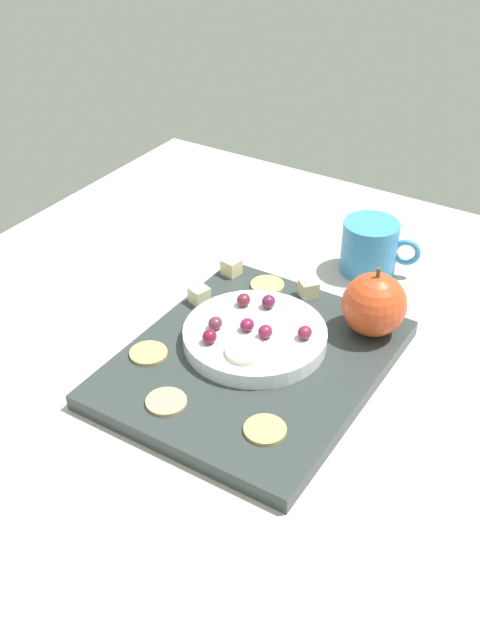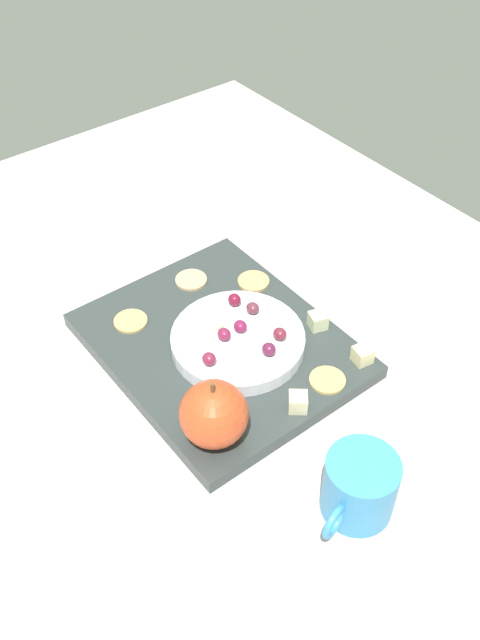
% 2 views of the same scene
% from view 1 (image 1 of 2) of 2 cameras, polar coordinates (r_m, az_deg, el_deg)
% --- Properties ---
extents(table, '(1.16, 1.00, 0.04)m').
position_cam_1_polar(table, '(0.87, -0.95, -6.32)').
color(table, '#B5ACA8').
rests_on(table, ground).
extents(platter, '(0.34, 0.28, 0.02)m').
position_cam_1_polar(platter, '(0.88, 1.02, -3.34)').
color(platter, '#303838').
rests_on(platter, table).
extents(serving_dish, '(0.17, 0.17, 0.02)m').
position_cam_1_polar(serving_dish, '(0.89, 1.16, -1.27)').
color(serving_dish, white).
rests_on(serving_dish, platter).
extents(apple_whole, '(0.08, 0.08, 0.08)m').
position_cam_1_polar(apple_whole, '(0.90, 10.30, 1.19)').
color(apple_whole, '#CC4621').
rests_on(apple_whole, platter).
extents(apple_stem, '(0.01, 0.01, 0.01)m').
position_cam_1_polar(apple_stem, '(0.88, 10.61, 3.63)').
color(apple_stem, brown).
rests_on(apple_stem, apple_whole).
extents(cheese_cube_0, '(0.03, 0.03, 0.02)m').
position_cam_1_polar(cheese_cube_0, '(0.97, 5.44, 2.38)').
color(cheese_cube_0, beige).
rests_on(cheese_cube_0, platter).
extents(cheese_cube_1, '(0.03, 0.03, 0.02)m').
position_cam_1_polar(cheese_cube_1, '(0.96, -3.15, 1.93)').
color(cheese_cube_1, beige).
rests_on(cheese_cube_1, platter).
extents(cheese_cube_2, '(0.03, 0.03, 0.02)m').
position_cam_1_polar(cheese_cube_2, '(1.01, -0.67, 4.12)').
color(cheese_cube_2, beige).
rests_on(cheese_cube_2, platter).
extents(cracker_0, '(0.05, 0.05, 0.00)m').
position_cam_1_polar(cracker_0, '(0.88, -7.07, -2.56)').
color(cracker_0, tan).
rests_on(cracker_0, platter).
extents(cracker_1, '(0.05, 0.05, 0.00)m').
position_cam_1_polar(cracker_1, '(0.78, 1.94, -8.44)').
color(cracker_1, tan).
rests_on(cracker_1, platter).
extents(cracker_2, '(0.05, 0.05, 0.00)m').
position_cam_1_polar(cracker_2, '(0.81, -5.70, -6.28)').
color(cracker_2, tan).
rests_on(cracker_2, platter).
extents(cracker_3, '(0.05, 0.05, 0.00)m').
position_cam_1_polar(cracker_3, '(0.99, 2.11, 2.71)').
color(cracker_3, tan).
rests_on(cracker_3, platter).
extents(grape_0, '(0.02, 0.02, 0.02)m').
position_cam_1_polar(grape_0, '(0.86, -2.36, -1.28)').
color(grape_0, maroon).
rests_on(grape_0, serving_dish).
extents(grape_1, '(0.02, 0.02, 0.02)m').
position_cam_1_polar(grape_1, '(0.91, 2.21, 1.43)').
color(grape_1, '#5E1D3B').
rests_on(grape_1, serving_dish).
extents(grape_2, '(0.02, 0.02, 0.02)m').
position_cam_1_polar(grape_2, '(0.86, 5.01, -0.97)').
color(grape_2, maroon).
rests_on(grape_2, serving_dish).
extents(grape_3, '(0.02, 0.02, 0.02)m').
position_cam_1_polar(grape_3, '(0.87, 0.55, -0.37)').
color(grape_3, maroon).
rests_on(grape_3, serving_dish).
extents(grape_4, '(0.02, 0.02, 0.01)m').
position_cam_1_polar(grape_4, '(0.88, -1.92, -0.24)').
color(grape_4, '#5F2A38').
rests_on(grape_4, serving_dish).
extents(grape_5, '(0.02, 0.02, 0.02)m').
position_cam_1_polar(grape_5, '(0.86, 1.96, -0.89)').
color(grape_5, maroon).
rests_on(grape_5, serving_dish).
extents(grape_6, '(0.02, 0.02, 0.02)m').
position_cam_1_polar(grape_6, '(0.92, 0.28, 1.56)').
color(grape_6, maroon).
rests_on(grape_6, serving_dish).
extents(apple_slice_0, '(0.05, 0.05, 0.01)m').
position_cam_1_polar(apple_slice_0, '(0.84, 0.44, -2.43)').
color(apple_slice_0, beige).
rests_on(apple_slice_0, serving_dish).
extents(cup, '(0.08, 0.11, 0.08)m').
position_cam_1_polar(cup, '(1.06, 10.00, 5.54)').
color(cup, '#3B8DC6').
rests_on(cup, table).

